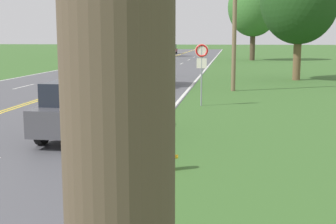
# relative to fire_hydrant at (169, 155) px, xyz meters

# --- Properties ---
(fire_hydrant) EXTENTS (0.41, 0.25, 0.69)m
(fire_hydrant) POSITION_rel_fire_hydrant_xyz_m (0.00, 0.00, 0.00)
(fire_hydrant) COLOR gold
(fire_hydrant) RESTS_ON ground
(traffic_sign) EXTENTS (0.60, 0.10, 2.74)m
(traffic_sign) POSITION_rel_fire_hydrant_xyz_m (0.06, 10.30, 1.72)
(traffic_sign) COLOR gray
(traffic_sign) RESTS_ON ground
(utility_pole_midground) EXTENTS (1.80, 0.24, 8.81)m
(utility_pole_midground) POSITION_rel_fire_hydrant_xyz_m (1.48, 16.43, 4.21)
(utility_pole_midground) COLOR brown
(utility_pole_midground) RESTS_ON ground
(tree_left_verge) EXTENTS (6.69, 6.69, 10.82)m
(tree_left_verge) POSITION_rel_fire_hydrant_xyz_m (4.04, 53.18, 6.59)
(tree_left_verge) COLOR #473828
(tree_left_verge) RESTS_ON ground
(tree_behind_sign) EXTENTS (5.41, 5.41, 8.74)m
(tree_behind_sign) POSITION_rel_fire_hydrant_xyz_m (5.95, 23.95, 5.26)
(tree_behind_sign) COLOR brown
(tree_behind_sign) RESTS_ON ground
(tree_mid_treeline) EXTENTS (7.43, 7.43, 11.69)m
(tree_mid_treeline) POSITION_rel_fire_hydrant_xyz_m (-17.02, 60.86, 7.04)
(tree_mid_treeline) COLOR #473828
(tree_mid_treeline) RESTS_ON ground
(car_dark_grey_suv_nearest) EXTENTS (2.09, 4.56, 1.75)m
(car_dark_grey_suv_nearest) POSITION_rel_fire_hydrant_xyz_m (-2.99, 3.40, 0.59)
(car_dark_grey_suv_nearest) COLOR black
(car_dark_grey_suv_nearest) RESTS_ON ground
(car_dark_blue_suv_approaching) EXTENTS (2.07, 4.29, 1.87)m
(car_dark_blue_suv_approaching) POSITION_rel_fire_hydrant_xyz_m (-3.55, 18.71, 0.63)
(car_dark_blue_suv_approaching) COLOR black
(car_dark_blue_suv_approaching) RESTS_ON ground
(car_white_sedan_mid_near) EXTENTS (1.94, 4.01, 1.33)m
(car_white_sedan_mid_near) POSITION_rel_fire_hydrant_xyz_m (-5.82, 25.29, 0.35)
(car_white_sedan_mid_near) COLOR black
(car_white_sedan_mid_near) RESTS_ON ground
(car_dark_green_hatchback_mid_far) EXTENTS (1.79, 4.16, 1.61)m
(car_dark_green_hatchback_mid_far) POSITION_rel_fire_hydrant_xyz_m (-10.74, 48.77, 0.50)
(car_dark_green_hatchback_mid_far) COLOR black
(car_dark_green_hatchback_mid_far) RESTS_ON ground
(car_maroon_suv_receding) EXTENTS (1.90, 3.99, 1.76)m
(car_maroon_suv_receding) POSITION_rel_fire_hydrant_xyz_m (-9.87, 76.59, 0.58)
(car_maroon_suv_receding) COLOR black
(car_maroon_suv_receding) RESTS_ON ground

